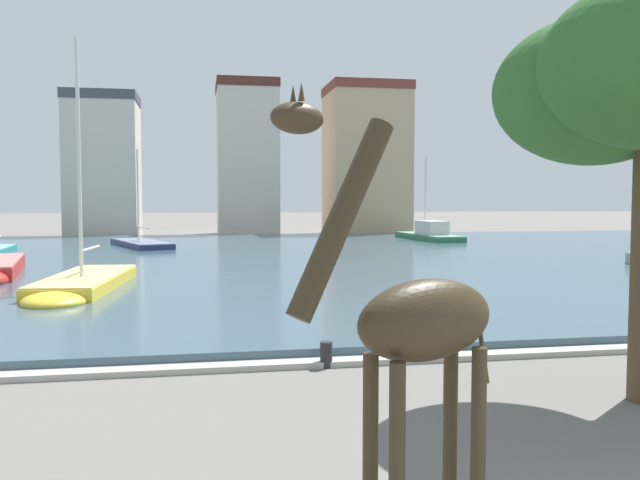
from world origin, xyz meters
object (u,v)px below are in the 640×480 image
Objects in this scene: giraffe_statue at (416,330)px; sailboat_yellow at (80,287)px; sailboat_green at (426,236)px; sailboat_navy at (138,245)px; mooring_bollard at (326,355)px.

sailboat_yellow is (-5.71, 16.93, -1.73)m from giraffe_statue.
sailboat_navy is (-20.29, -3.24, -0.20)m from sailboat_green.
sailboat_yellow is at bearing 121.92° from mooring_bollard.
sailboat_green is 18.36× the size of mooring_bollard.
mooring_bollard is (-14.04, -34.03, -0.28)m from sailboat_green.
mooring_bollard is (6.25, -30.78, -0.08)m from sailboat_navy.
sailboat_yellow is 11.81m from mooring_bollard.
sailboat_yellow is 0.98× the size of sailboat_navy.
sailboat_yellow is 16.90× the size of mooring_bollard.
sailboat_navy is (-5.72, 37.69, -1.79)m from giraffe_statue.
sailboat_green is 1.06× the size of sailboat_navy.
sailboat_green is (14.57, 40.93, -1.59)m from giraffe_statue.
sailboat_yellow is 0.92× the size of sailboat_green.
giraffe_statue is at bearing -71.35° from sailboat_yellow.
sailboat_green is 36.81m from mooring_bollard.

